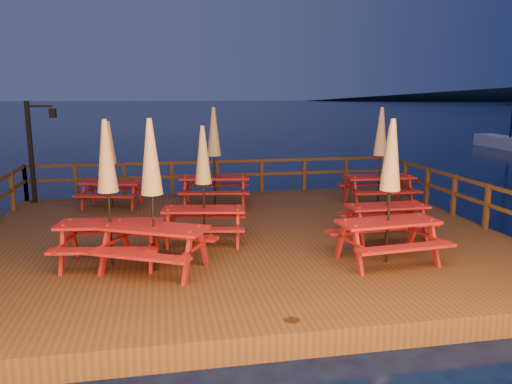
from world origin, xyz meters
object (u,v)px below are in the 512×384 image
(picnic_table_1, at_px, (214,155))
(picnic_table_2, at_px, (108,191))
(lamp_post, at_px, (36,142))
(picnic_table_0, at_px, (152,193))

(picnic_table_1, distance_m, picnic_table_2, 5.39)
(lamp_post, relative_size, picnic_table_1, 1.06)
(picnic_table_1, xyz_separation_m, picnic_table_2, (-2.48, -4.79, -0.04))
(picnic_table_2, bearing_deg, picnic_table_1, 70.26)
(lamp_post, xyz_separation_m, picnic_table_2, (2.63, -6.19, -0.36))
(picnic_table_0, height_order, picnic_table_1, picnic_table_1)
(picnic_table_1, height_order, picnic_table_2, picnic_table_1)
(picnic_table_0, distance_m, picnic_table_1, 5.52)
(picnic_table_0, bearing_deg, picnic_table_2, 176.54)
(lamp_post, height_order, picnic_table_2, lamp_post)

